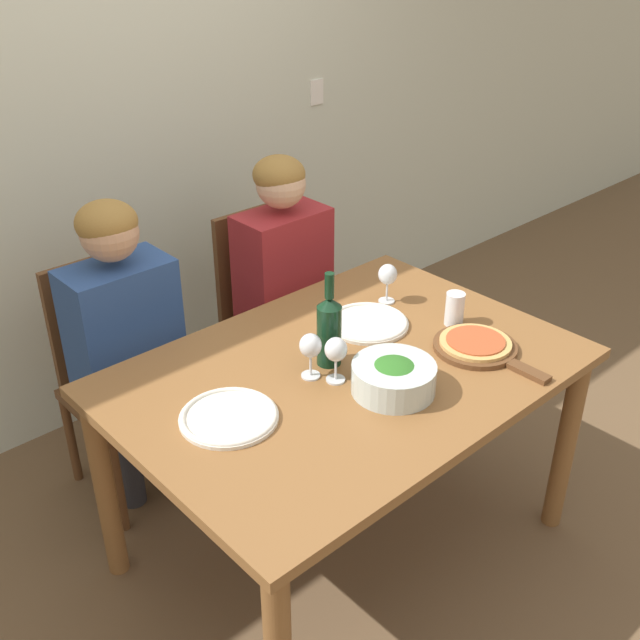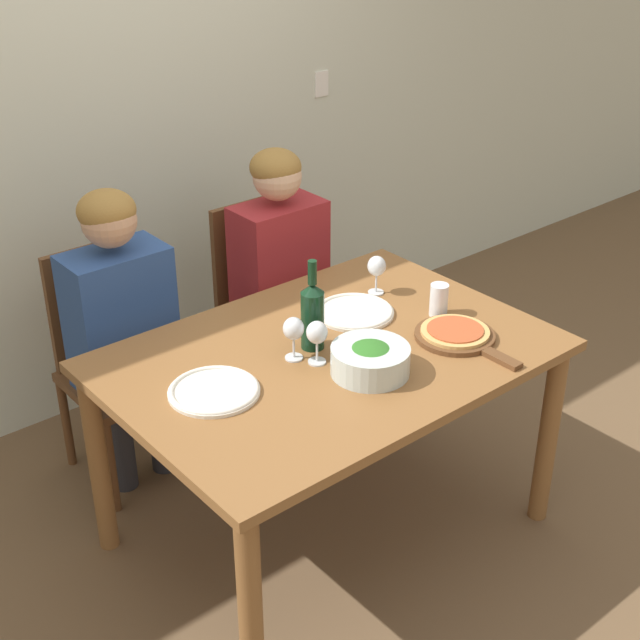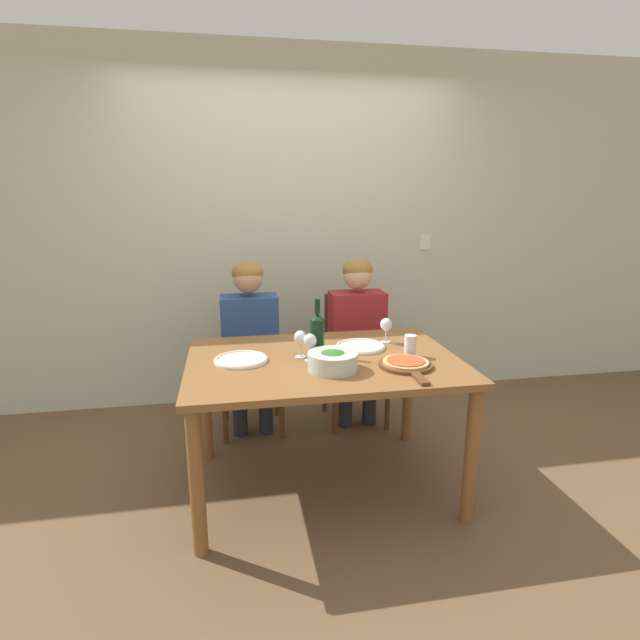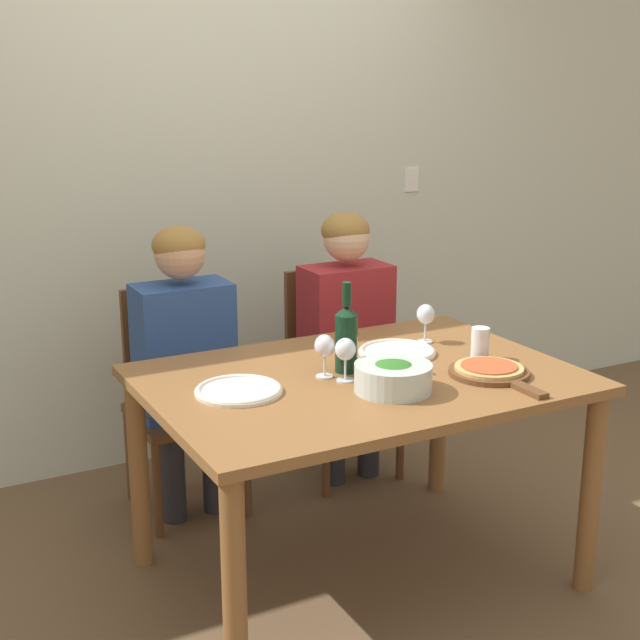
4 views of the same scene
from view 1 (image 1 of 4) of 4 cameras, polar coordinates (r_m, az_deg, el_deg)
The scene contains 16 objects.
ground_plane at distance 2.88m, azimuth 1.75°, elevation -16.63°, with size 40.00×40.00×0.00m, color brown.
back_wall at distance 3.22m, azimuth -15.84°, elevation 15.38°, with size 10.00×0.06×2.70m.
dining_table at distance 2.44m, azimuth 1.99°, elevation -5.59°, with size 1.45×1.02×0.77m.
chair_left at distance 2.98m, azimuth -15.11°, elevation -3.85°, with size 0.42×0.42×0.92m.
chair_right at distance 3.32m, azimuth -3.82°, elevation 0.81°, with size 0.42×0.42×0.92m.
person_woman at distance 2.77m, azimuth -14.58°, elevation -0.78°, with size 0.47×0.51×1.20m.
person_man at distance 3.13m, azimuth -2.64°, elevation 3.82°, with size 0.47×0.51×1.20m.
wine_bottle at distance 2.34m, azimuth 0.70°, elevation -0.67°, with size 0.08×0.08×0.32m.
broccoli_bowl at distance 2.26m, azimuth 5.63°, elevation -4.38°, with size 0.26×0.26×0.10m.
dinner_plate_left at distance 2.17m, azimuth -6.96°, elevation -7.32°, with size 0.29×0.29×0.02m.
dinner_plate_right at distance 2.62m, azimuth 3.66°, elevation -0.21°, with size 0.29×0.29×0.02m.
pizza_on_board at distance 2.52m, azimuth 11.91°, elevation -1.94°, with size 0.28×0.42×0.04m.
wine_glass_left at distance 2.28m, azimuth -0.73°, elevation -2.12°, with size 0.07×0.07×0.15m.
wine_glass_right at distance 2.73m, azimuth 5.18°, elevation 3.34°, with size 0.07×0.07×0.15m.
wine_glass_centre at distance 2.26m, azimuth 1.22°, elevation -2.42°, with size 0.07×0.07×0.15m.
water_tumbler at distance 2.64m, azimuth 10.22°, elevation 0.84°, with size 0.07×0.07×0.12m.
Camera 1 is at (-1.41, -1.42, 2.06)m, focal length 42.00 mm.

